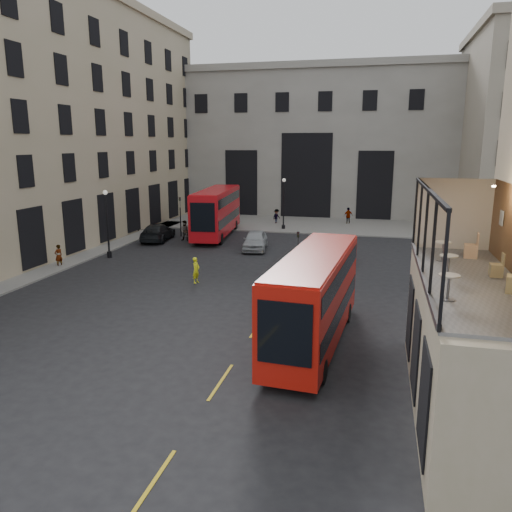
% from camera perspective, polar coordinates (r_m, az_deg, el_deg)
% --- Properties ---
extents(ground, '(140.00, 140.00, 0.00)m').
position_cam_1_polar(ground, '(19.19, 1.85, -14.83)').
color(ground, black).
rests_on(ground, ground).
extents(host_frontage, '(3.00, 11.00, 4.50)m').
position_cam_1_polar(host_frontage, '(18.18, 22.69, -9.70)').
color(host_frontage, '#BCAA8D').
rests_on(host_frontage, ground).
extents(cafe_floor, '(3.00, 10.00, 0.10)m').
position_cam_1_polar(cafe_floor, '(17.47, 23.34, -2.69)').
color(cafe_floor, slate).
rests_on(cafe_floor, host_frontage).
extents(building_left, '(14.60, 50.60, 22.00)m').
position_cam_1_polar(building_left, '(47.69, -26.82, 14.49)').
color(building_left, '#BCAA8D').
rests_on(building_left, ground).
extents(gateway, '(35.00, 10.60, 18.00)m').
position_cam_1_polar(gateway, '(65.18, 6.48, 13.19)').
color(gateway, '#9C9991').
rests_on(gateway, ground).
extents(pavement_far, '(40.00, 12.00, 0.12)m').
position_cam_1_polar(pavement_far, '(56.16, 3.90, 3.75)').
color(pavement_far, slate).
rests_on(pavement_far, ground).
extents(pavement_left, '(8.00, 48.00, 0.12)m').
position_cam_1_polar(pavement_left, '(39.33, -27.10, -1.60)').
color(pavement_left, slate).
rests_on(pavement_left, ground).
extents(traffic_light_near, '(0.16, 0.20, 3.80)m').
position_cam_1_polar(traffic_light_near, '(29.71, 4.80, 0.19)').
color(traffic_light_near, black).
rests_on(traffic_light_near, ground).
extents(traffic_light_far, '(0.16, 0.20, 3.80)m').
position_cam_1_polar(traffic_light_far, '(48.74, -8.66, 5.05)').
color(traffic_light_far, black).
rests_on(traffic_light_far, ground).
extents(street_lamp_a, '(0.36, 0.36, 5.33)m').
position_cam_1_polar(street_lamp_a, '(40.76, -16.60, 3.11)').
color(street_lamp_a, black).
rests_on(street_lamp_a, ground).
extents(street_lamp_b, '(0.36, 0.36, 5.33)m').
position_cam_1_polar(street_lamp_b, '(51.93, 3.18, 5.62)').
color(street_lamp_b, black).
rests_on(street_lamp_b, ground).
extents(bus_near, '(3.12, 10.63, 4.19)m').
position_cam_1_polar(bus_near, '(22.32, 6.71, -4.34)').
color(bus_near, red).
rests_on(bus_near, ground).
extents(bus_far, '(3.81, 11.62, 4.55)m').
position_cam_1_polar(bus_far, '(48.29, -4.52, 5.25)').
color(bus_far, red).
rests_on(bus_far, ground).
extents(car_a, '(2.60, 4.98, 1.62)m').
position_cam_1_polar(car_a, '(42.34, -0.09, 1.82)').
color(car_a, '#A5A9AD').
rests_on(car_a, ground).
extents(car_b, '(2.18, 4.89, 1.56)m').
position_cam_1_polar(car_b, '(38.87, 9.15, 0.60)').
color(car_b, '#A9260A').
rests_on(car_b, ground).
extents(car_c, '(2.88, 5.65, 1.57)m').
position_cam_1_polar(car_c, '(47.16, -11.18, 2.68)').
color(car_c, black).
rests_on(car_c, ground).
extents(bicycle, '(1.85, 0.74, 0.95)m').
position_cam_1_polar(bicycle, '(28.89, 1.37, -4.14)').
color(bicycle, gray).
rests_on(bicycle, ground).
extents(cyclist, '(0.50, 0.68, 1.70)m').
position_cam_1_polar(cyclist, '(32.51, -6.87, -1.61)').
color(cyclist, '#F4F91A').
rests_on(cyclist, ground).
extents(pedestrian_a, '(0.97, 0.78, 1.90)m').
position_cam_1_polar(pedestrian_a, '(46.59, -8.09, 2.88)').
color(pedestrian_a, gray).
rests_on(pedestrian_a, ground).
extents(pedestrian_b, '(1.06, 1.25, 1.68)m').
position_cam_1_polar(pedestrian_b, '(55.71, 2.37, 4.51)').
color(pedestrian_b, gray).
rests_on(pedestrian_b, ground).
extents(pedestrian_c, '(1.19, 0.91, 1.88)m').
position_cam_1_polar(pedestrian_c, '(56.45, 10.50, 4.52)').
color(pedestrian_c, gray).
rests_on(pedestrian_c, ground).
extents(pedestrian_d, '(0.64, 0.84, 1.53)m').
position_cam_1_polar(pedestrian_d, '(56.11, 18.25, 3.85)').
color(pedestrian_d, gray).
rests_on(pedestrian_d, ground).
extents(pedestrian_e, '(0.58, 0.71, 1.67)m').
position_cam_1_polar(pedestrian_e, '(39.15, -21.63, 0.02)').
color(pedestrian_e, gray).
rests_on(pedestrian_e, ground).
extents(cafe_table_near, '(0.58, 0.58, 0.73)m').
position_cam_1_polar(cafe_table_near, '(14.92, 21.17, -2.92)').
color(cafe_table_near, beige).
rests_on(cafe_table_near, cafe_floor).
extents(cafe_table_mid, '(0.58, 0.58, 0.73)m').
position_cam_1_polar(cafe_table_mid, '(17.48, 21.14, -0.70)').
color(cafe_table_mid, beige).
rests_on(cafe_table_mid, cafe_floor).
extents(cafe_table_far, '(0.58, 0.58, 0.72)m').
position_cam_1_polar(cafe_table_far, '(19.80, 20.59, 0.85)').
color(cafe_table_far, white).
rests_on(cafe_table_far, cafe_floor).
extents(cafe_chair_c, '(0.40, 0.40, 0.80)m').
position_cam_1_polar(cafe_chair_c, '(18.20, 25.79, -1.39)').
color(cafe_chair_c, tan).
rests_on(cafe_chair_c, cafe_floor).
extents(cafe_chair_d, '(0.53, 0.53, 0.97)m').
position_cam_1_polar(cafe_chair_d, '(20.76, 23.38, 0.62)').
color(cafe_chair_d, '#D9A97D').
rests_on(cafe_chair_d, cafe_floor).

